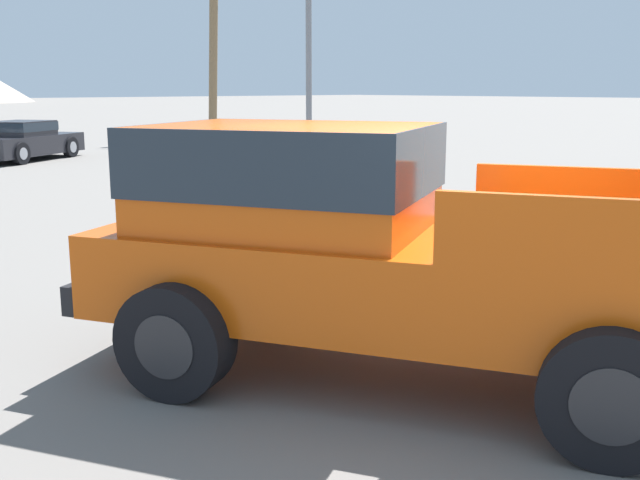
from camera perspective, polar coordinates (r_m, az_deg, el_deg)
The scene contains 3 objects.
ground_plane at distance 6.31m, azimuth 8.53°, elevation -9.79°, with size 320.00×320.00×0.00m, color slate.
orange_pickup_truck at distance 5.93m, azimuth 3.27°, elevation 0.22°, with size 4.00×5.40×1.99m.
parked_car_dark at distance 25.73m, azimuth -21.70°, elevation 7.08°, with size 4.46×3.70×1.24m.
Camera 1 is at (-4.60, -3.66, 2.28)m, focal length 42.00 mm.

